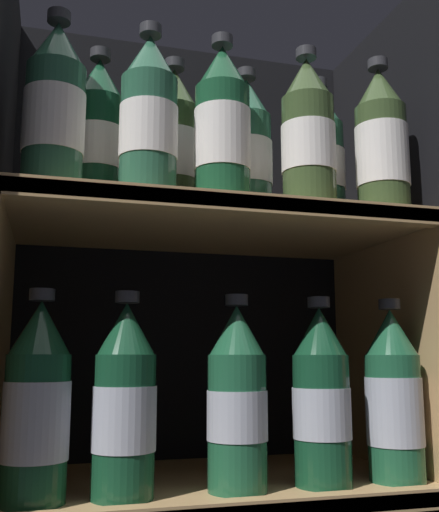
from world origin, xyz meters
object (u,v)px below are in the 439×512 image
at_px(bottle_upper_back_3, 320,160).
at_px(bottle_lower_front_2, 237,401).
at_px(bottle_upper_front_0, 55,112).
at_px(bottle_lower_front_1, 125,404).
at_px(bottle_upper_front_1, 149,121).
at_px(bottle_upper_back_0, 97,139).
at_px(bottle_upper_back_1, 174,147).
at_px(bottle_upper_front_2, 222,130).
at_px(bottle_lower_front_3, 321,400).
at_px(bottle_lower_front_0, 37,407).
at_px(bottle_lower_front_4, 394,399).
at_px(bottle_upper_back_2, 247,154).
at_px(bottle_upper_front_4, 382,147).
at_px(bottle_upper_front_3, 308,138).

relative_size(bottle_upper_back_3, bottle_lower_front_2, 1.00).
relative_size(bottle_upper_front_0, bottle_lower_front_1, 1.00).
distance_m(bottle_upper_front_1, bottle_upper_back_0, 0.10).
bearing_deg(bottle_upper_back_1, bottle_upper_front_2, -59.26).
height_order(bottle_lower_front_2, bottle_lower_front_3, same).
height_order(bottle_upper_back_3, bottle_lower_front_0, bottle_upper_back_3).
height_order(bottle_lower_front_0, bottle_lower_front_4, same).
height_order(bottle_upper_back_2, bottle_lower_front_1, bottle_upper_back_2).
xyz_separation_m(bottle_upper_front_4, bottle_lower_front_0, (-0.47, 0.00, -0.36)).
bearing_deg(bottle_upper_front_4, bottle_upper_front_2, 180.00).
bearing_deg(bottle_upper_front_3, bottle_upper_front_1, 180.00).
height_order(bottle_upper_back_0, bottle_upper_back_3, same).
height_order(bottle_upper_back_2, bottle_lower_front_4, bottle_upper_back_2).
xyz_separation_m(bottle_upper_front_3, bottle_upper_back_0, (-0.29, 0.09, 0.00)).
relative_size(bottle_upper_front_3, bottle_lower_front_2, 1.00).
relative_size(bottle_upper_front_3, bottle_upper_back_2, 1.00).
relative_size(bottle_lower_front_1, bottle_lower_front_3, 1.00).
bearing_deg(bottle_upper_back_2, bottle_upper_back_3, 0.00).
distance_m(bottle_upper_front_4, bottle_lower_front_2, 0.43).
bearing_deg(bottle_lower_front_4, bottle_upper_back_0, 168.17).
xyz_separation_m(bottle_upper_front_4, bottle_upper_back_0, (-0.41, 0.09, 0.00)).
height_order(bottle_upper_front_3, bottle_lower_front_2, bottle_upper_front_3).
bearing_deg(bottle_upper_back_3, bottle_upper_front_3, -124.63).
height_order(bottle_upper_front_3, bottle_upper_back_3, same).
bearing_deg(bottle_lower_front_0, bottle_upper_front_0, 0.00).
bearing_deg(bottle_upper_front_2, bottle_upper_back_1, 120.74).
distance_m(bottle_upper_front_4, bottle_lower_front_3, 0.38).
xyz_separation_m(bottle_upper_front_4, bottle_lower_front_1, (-0.37, 0.00, -0.36)).
xyz_separation_m(bottle_upper_front_1, bottle_lower_front_1, (-0.02, 0.00, -0.36)).
height_order(bottle_upper_front_3, bottle_upper_front_4, same).
bearing_deg(bottle_upper_back_1, bottle_upper_front_0, -153.52).
distance_m(bottle_upper_back_3, bottle_lower_front_4, 0.38).
distance_m(bottle_upper_front_3, bottle_lower_front_3, 0.36).
distance_m(bottle_upper_front_1, bottle_lower_front_4, 0.50).
relative_size(bottle_upper_front_0, bottle_upper_front_3, 1.00).
bearing_deg(bottle_lower_front_1, bottle_upper_front_0, 180.00).
bearing_deg(bottle_lower_front_2, bottle_upper_front_0, 180.00).
distance_m(bottle_upper_back_0, bottle_upper_back_2, 0.23).
bearing_deg(bottle_upper_front_3, bottle_upper_front_4, 0.00).
bearing_deg(bottle_upper_front_2, bottle_lower_front_2, 0.00).
distance_m(bottle_upper_back_0, bottle_lower_front_2, 0.42).
height_order(bottle_upper_front_4, bottle_upper_back_2, same).
relative_size(bottle_upper_back_1, bottle_lower_front_0, 1.00).
xyz_separation_m(bottle_lower_front_1, bottle_lower_front_2, (0.14, 0.00, 0.00)).
bearing_deg(bottle_upper_front_1, bottle_lower_front_3, 0.00).
bearing_deg(bottle_upper_back_3, bottle_upper_back_0, 180.00).
bearing_deg(bottle_upper_back_2, bottle_lower_front_0, -163.58).
xyz_separation_m(bottle_upper_front_0, bottle_upper_back_1, (0.17, 0.09, 0.00)).
distance_m(bottle_lower_front_0, bottle_lower_front_3, 0.36).
xyz_separation_m(bottle_upper_front_1, bottle_lower_front_4, (0.35, 0.00, -0.37)).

